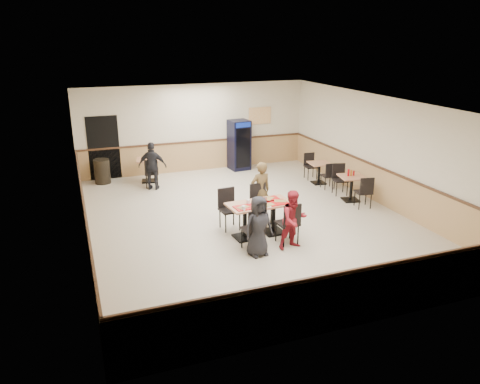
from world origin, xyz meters
name	(u,v)px	position (x,y,z in m)	size (l,w,h in m)	color
ground	(247,219)	(0.00, 0.00, 0.00)	(10.00, 10.00, 0.00)	beige
room_shell	(270,167)	(1.78, 2.55, 0.58)	(10.00, 10.00, 10.00)	silver
main_table	(260,214)	(-0.09, -1.04, 0.54)	(1.57, 0.87, 0.82)	black
main_chairs	(257,215)	(-0.14, -1.04, 0.52)	(1.47, 1.88, 1.03)	black
diner_woman_left	(259,226)	(-0.51, -2.00, 0.67)	(0.66, 0.43, 1.34)	black
diner_woman_right	(294,220)	(0.36, -1.93, 0.68)	(0.66, 0.51, 1.35)	maroon
diner_man_opposite	(261,191)	(0.33, -0.08, 0.77)	(0.56, 0.37, 1.53)	brown
lone_diner	(153,166)	(-1.82, 3.35, 0.74)	(0.87, 0.36, 1.49)	black
tabletop_clutter	(262,203)	(-0.06, -1.11, 0.84)	(1.34, 0.72, 0.12)	#BA0C0D
side_table_near	(351,184)	(3.34, 0.33, 0.49)	(0.81, 0.81, 0.74)	black
side_table_near_chair_south	(363,191)	(3.34, -0.26, 0.47)	(0.43, 0.43, 0.93)	black
side_table_near_chair_north	(340,179)	(3.34, 0.92, 0.47)	(0.43, 0.43, 0.93)	black
side_table_far	(319,170)	(3.29, 2.10, 0.46)	(0.69, 0.69, 0.69)	black
side_table_far_chair_south	(328,175)	(3.29, 1.55, 0.43)	(0.40, 0.40, 0.87)	black
side_table_far_chair_north	(311,166)	(3.29, 2.65, 0.43)	(0.40, 0.40, 0.87)	black
condiment_caddy	(350,173)	(3.31, 0.38, 0.83)	(0.23, 0.06, 0.20)	#B70D11
back_table	(148,167)	(-1.82, 4.20, 0.50)	(0.81, 0.81, 0.75)	black
back_table_chair_lone	(152,172)	(-1.82, 3.60, 0.48)	(0.44, 0.44, 0.96)	black
pepsi_cooler	(239,145)	(1.47, 4.59, 0.88)	(0.72, 0.73, 1.75)	black
trash_bin	(102,171)	(-3.24, 4.55, 0.39)	(0.50, 0.50, 0.79)	black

